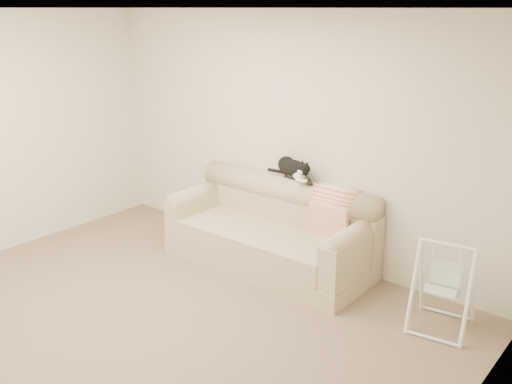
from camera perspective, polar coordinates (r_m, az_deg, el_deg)
ground_plane at (r=5.15m, az=-10.25°, el=-12.72°), size 5.00×5.00×0.00m
room_shell at (r=4.57m, az=-11.30°, el=4.00°), size 5.04×4.04×2.60m
sofa at (r=6.01m, az=1.65°, el=-4.07°), size 2.20×0.93×0.90m
remote_a at (r=5.98m, az=3.61°, el=1.48°), size 0.18×0.07×0.03m
remote_b at (r=5.84m, az=5.31°, el=1.01°), size 0.16×0.15×0.02m
tuxedo_cat at (r=5.95m, az=3.77°, el=2.38°), size 0.59×0.35×0.23m
throw_blanket at (r=5.73m, az=8.07°, el=-1.37°), size 0.43×0.38×0.58m
baby_swing at (r=5.07m, az=18.27°, el=-8.87°), size 0.54×0.57×0.79m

